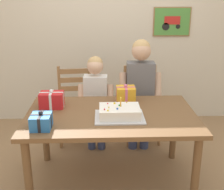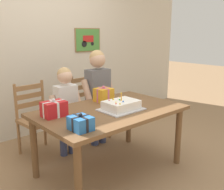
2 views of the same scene
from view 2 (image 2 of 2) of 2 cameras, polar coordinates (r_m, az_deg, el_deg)
The scene contains 11 objects.
ground_plane at distance 3.09m, azimuth -0.43°, elevation -16.05°, with size 20.00×20.00×0.00m, color #997551.
back_wall at distance 4.07m, azimuth -15.94°, elevation 9.89°, with size 6.40×0.11×2.60m.
dining_table at distance 2.83m, azimuth -0.45°, elevation -4.78°, with size 1.57×0.98×0.72m.
birthday_cake at distance 2.77m, azimuth 2.03°, elevation -2.35°, with size 0.44×0.34×0.19m.
gift_box_red_large at distance 2.62m, azimuth -12.66°, elevation -3.00°, with size 0.23×0.17×0.19m.
gift_box_beside_cake at distance 3.10m, azimuth -1.86°, elevation 0.04°, with size 0.19×0.19×0.20m.
gift_box_corner_small at distance 2.22m, azimuth -6.92°, elevation -6.18°, with size 0.17×0.20×0.15m.
chair_left at distance 3.42m, azimuth -16.17°, elevation -5.03°, with size 0.46×0.46×0.92m.
chair_right at distance 3.82m, azimuth -4.99°, elevation -2.57°, with size 0.44×0.44×0.92m.
child_older at distance 3.49m, azimuth -3.11°, elevation 1.47°, with size 0.47×0.27×1.31m.
child_younger at distance 3.24m, azimuth -10.11°, elevation -1.74°, with size 0.41×0.24×1.12m.
Camera 2 is at (-1.76, -2.03, 1.53)m, focal length 41.51 mm.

